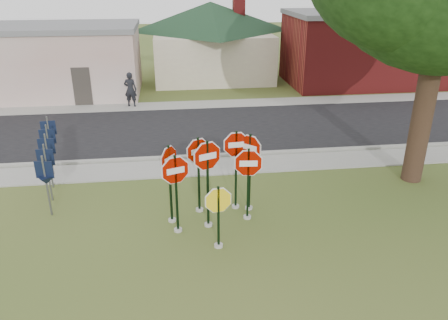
{
  "coord_description": "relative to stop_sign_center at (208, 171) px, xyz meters",
  "views": [
    {
      "loc": [
        -1.17,
        -9.99,
        6.94
      ],
      "look_at": [
        0.38,
        2.0,
        1.79
      ],
      "focal_mm": 35.0,
      "sensor_mm": 36.0,
      "label": 1
    }
  ],
  "objects": [
    {
      "name": "route_sign_row",
      "position": [
        -5.2,
        3.27,
        -0.59
      ],
      "size": [
        1.43,
        4.63,
        2.0
      ],
      "color": "#59595E",
      "rests_on": "ground"
    },
    {
      "name": "building_house",
      "position": [
        2.2,
        20.77,
        1.83
      ],
      "size": [
        11.6,
        11.6,
        6.2
      ],
      "color": "beige",
      "rests_on": "ground"
    },
    {
      "name": "stop_sign_back_left",
      "position": [
        -0.19,
        0.93,
        -0.2
      ],
      "size": [
        0.98,
        0.48,
        2.59
      ],
      "color": "#A4A199",
      "rests_on": "ground"
    },
    {
      "name": "curb",
      "position": [
        0.2,
        5.27,
        -1.74
      ],
      "size": [
        60.0,
        0.2,
        0.14
      ],
      "primitive_type": "cube",
      "color": "gray",
      "rests_on": "ground"
    },
    {
      "name": "sidewalk_far",
      "position": [
        0.2,
        13.07,
        -1.78
      ],
      "size": [
        60.0,
        1.6,
        0.06
      ],
      "primitive_type": "cube",
      "color": "gray",
      "rests_on": "ground"
    },
    {
      "name": "stop_sign_far_right",
      "position": [
        1.38,
        0.85,
        -0.16
      ],
      "size": [
        0.76,
        0.75,
        2.65
      ],
      "color": "#A4A199",
      "rests_on": "ground"
    },
    {
      "name": "stop_sign_center",
      "position": [
        0.0,
        0.0,
        0.0
      ],
      "size": [
        1.09,
        0.45,
        2.84
      ],
      "color": "#A4A199",
      "rests_on": "ground"
    },
    {
      "name": "sidewalk_near",
      "position": [
        0.2,
        4.27,
        -1.78
      ],
      "size": [
        60.0,
        1.6,
        0.06
      ],
      "primitive_type": "cube",
      "color": "gray",
      "rests_on": "ground"
    },
    {
      "name": "pedestrian",
      "position": [
        -3.1,
        13.19,
        -0.79
      ],
      "size": [
        0.78,
        0.6,
        1.93
      ],
      "primitive_type": "imported",
      "rotation": [
        0.0,
        0.0,
        2.93
      ],
      "color": "black",
      "rests_on": "sidewalk_far"
    },
    {
      "name": "building_stucco",
      "position": [
        -8.8,
        16.77,
        0.34
      ],
      "size": [
        12.2,
        6.2,
        4.2
      ],
      "color": "beige",
      "rests_on": "ground"
    },
    {
      "name": "stop_sign_yellow",
      "position": [
        0.18,
        -1.13,
        -0.68
      ],
      "size": [
        1.01,
        0.24,
        1.95
      ],
      "color": "#A4A199",
      "rests_on": "ground"
    },
    {
      "name": "building_brick",
      "position": [
        12.19,
        17.27,
        0.59
      ],
      "size": [
        10.2,
        6.2,
        4.75
      ],
      "color": "maroon",
      "rests_on": "ground"
    },
    {
      "name": "stop_sign_left",
      "position": [
        -0.91,
        -0.18,
        -0.25
      ],
      "size": [
        1.06,
        0.39,
        2.52
      ],
      "color": "#A4A199",
      "rests_on": "ground"
    },
    {
      "name": "stop_sign_far_left",
      "position": [
        -1.07,
        0.4,
        -0.21
      ],
      "size": [
        0.61,
        0.87,
        2.59
      ],
      "color": "#A4A199",
      "rests_on": "ground"
    },
    {
      "name": "ground",
      "position": [
        0.2,
        -1.23,
        -1.81
      ],
      "size": [
        120.0,
        120.0,
        0.0
      ],
      "primitive_type": "plane",
      "color": "#405720",
      "rests_on": "ground"
    },
    {
      "name": "stop_sign_right",
      "position": [
        1.23,
        0.29,
        -0.31
      ],
      "size": [
        1.15,
        0.24,
        2.43
      ],
      "color": "#A4A199",
      "rests_on": "ground"
    },
    {
      "name": "stop_sign_back_right",
      "position": [
        0.98,
        1.0,
        -0.1
      ],
      "size": [
        1.09,
        0.24,
        2.73
      ],
      "color": "#A4A199",
      "rests_on": "ground"
    },
    {
      "name": "road",
      "position": [
        0.2,
        8.77,
        -1.79
      ],
      "size": [
        60.0,
        7.0,
        0.04
      ],
      "primitive_type": "cube",
      "color": "black",
      "rests_on": "ground"
    }
  ]
}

